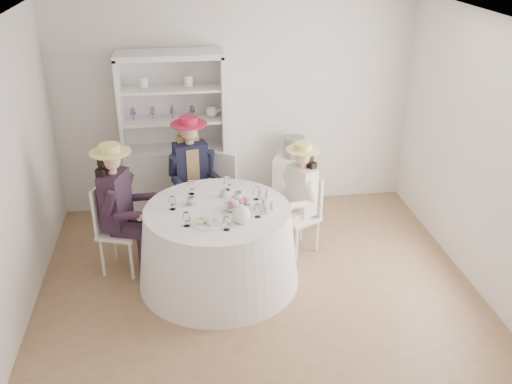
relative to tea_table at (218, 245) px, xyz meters
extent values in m
plane|color=olive|center=(0.38, -0.18, -0.42)|extent=(4.50, 4.50, 0.00)
plane|color=white|center=(0.38, -0.18, 2.28)|extent=(4.50, 4.50, 0.00)
plane|color=silver|center=(0.38, 1.82, 0.93)|extent=(4.50, 0.00, 4.50)
plane|color=silver|center=(0.38, -2.18, 0.93)|extent=(4.50, 0.00, 4.50)
plane|color=silver|center=(-1.87, -0.18, 0.93)|extent=(0.00, 4.50, 4.50)
plane|color=silver|center=(2.63, -0.18, 0.93)|extent=(0.00, 4.50, 4.50)
cone|color=white|center=(0.00, 0.00, -0.01)|extent=(1.68, 1.68, 0.83)
cylinder|color=white|center=(0.00, 0.00, 0.42)|extent=(1.48, 1.48, 0.02)
cube|color=silver|center=(-0.40, 1.54, 0.04)|extent=(1.31, 0.68, 0.93)
cube|color=silver|center=(-0.40, 1.75, 1.08)|extent=(1.23, 0.26, 1.14)
cube|color=silver|center=(-0.40, 1.54, 1.65)|extent=(1.31, 0.68, 0.06)
cube|color=silver|center=(-1.00, 1.54, 1.08)|extent=(0.12, 0.47, 1.14)
cube|color=silver|center=(0.20, 1.54, 1.08)|extent=(0.12, 0.47, 1.14)
cube|color=silver|center=(-0.40, 1.54, 0.87)|extent=(1.22, 0.62, 0.03)
cube|color=silver|center=(-0.40, 1.54, 1.26)|extent=(1.22, 0.62, 0.03)
sphere|color=white|center=(0.06, 1.54, 0.96)|extent=(0.15, 0.15, 0.15)
cube|color=silver|center=(1.09, 1.56, -0.06)|extent=(0.60, 0.60, 0.73)
cylinder|color=black|center=(1.09, 1.56, 0.44)|extent=(0.28, 0.28, 0.26)
cube|color=silver|center=(-1.01, 0.35, 0.04)|extent=(0.53, 0.53, 0.04)
cylinder|color=silver|center=(-0.91, 0.14, -0.20)|extent=(0.04, 0.04, 0.46)
cylinder|color=silver|center=(-0.80, 0.45, -0.20)|extent=(0.04, 0.04, 0.46)
cylinder|color=silver|center=(-1.22, 0.25, -0.20)|extent=(0.04, 0.04, 0.46)
cylinder|color=silver|center=(-1.11, 0.56, -0.20)|extent=(0.04, 0.04, 0.46)
cube|color=silver|center=(-1.19, 0.41, 0.32)|extent=(0.16, 0.38, 0.52)
cube|color=black|center=(-1.03, 0.35, 0.43)|extent=(0.32, 0.42, 0.60)
cube|color=black|center=(-0.93, 0.22, 0.13)|extent=(0.38, 0.24, 0.12)
cylinder|color=black|center=(-0.79, 0.17, -0.18)|extent=(0.10, 0.10, 0.48)
cylinder|color=black|center=(-1.06, 0.14, 0.50)|extent=(0.20, 0.15, 0.28)
cube|color=black|center=(-0.86, 0.39, 0.13)|extent=(0.38, 0.24, 0.12)
cylinder|color=black|center=(-0.73, 0.35, -0.18)|extent=(0.10, 0.10, 0.48)
cylinder|color=black|center=(-0.92, 0.54, 0.50)|extent=(0.20, 0.15, 0.28)
cylinder|color=#D8A889|center=(-1.03, 0.35, 0.75)|extent=(0.09, 0.09, 0.08)
sphere|color=#D8A889|center=(-1.03, 0.35, 0.86)|extent=(0.20, 0.20, 0.20)
sphere|color=black|center=(-1.08, 0.37, 0.85)|extent=(0.20, 0.20, 0.20)
cube|color=black|center=(-1.11, 0.38, 0.60)|extent=(0.16, 0.26, 0.39)
cylinder|color=#DDD06B|center=(-1.03, 0.35, 0.95)|extent=(0.41, 0.41, 0.01)
cylinder|color=#DDD06B|center=(-1.03, 0.35, 1.00)|extent=(0.21, 0.21, 0.08)
cube|color=silver|center=(-0.22, 1.05, 0.05)|extent=(0.50, 0.50, 0.04)
cylinder|color=silver|center=(-0.35, 0.85, -0.19)|extent=(0.04, 0.04, 0.46)
cylinder|color=silver|center=(-0.02, 0.92, -0.19)|extent=(0.04, 0.04, 0.46)
cylinder|color=silver|center=(-0.42, 1.17, -0.19)|extent=(0.04, 0.04, 0.46)
cylinder|color=silver|center=(-0.10, 1.25, -0.19)|extent=(0.04, 0.04, 0.46)
cube|color=silver|center=(-0.26, 1.23, 0.33)|extent=(0.39, 0.12, 0.52)
cube|color=#181B30|center=(-0.23, 1.07, 0.43)|extent=(0.41, 0.29, 0.61)
cube|color=tan|center=(-0.23, 1.07, 0.43)|extent=(0.19, 0.26, 0.52)
cube|color=#181B30|center=(-0.29, 0.90, 0.13)|extent=(0.21, 0.38, 0.13)
cylinder|color=#181B30|center=(-0.26, 0.76, -0.18)|extent=(0.10, 0.10, 0.48)
cylinder|color=#181B30|center=(-0.43, 0.98, 0.51)|extent=(0.13, 0.20, 0.29)
cube|color=#181B30|center=(-0.10, 0.94, 0.13)|extent=(0.21, 0.38, 0.13)
cylinder|color=#181B30|center=(-0.07, 0.80, -0.18)|extent=(0.10, 0.10, 0.48)
cylinder|color=#181B30|center=(-0.01, 1.07, 0.51)|extent=(0.13, 0.20, 0.29)
cylinder|color=#D8A889|center=(-0.23, 1.07, 0.76)|extent=(0.09, 0.09, 0.08)
sphere|color=#D8A889|center=(-0.23, 1.07, 0.87)|extent=(0.20, 0.20, 0.20)
sphere|color=tan|center=(-0.24, 1.11, 0.86)|extent=(0.20, 0.20, 0.20)
cube|color=tan|center=(-0.24, 1.15, 0.61)|extent=(0.26, 0.14, 0.40)
cylinder|color=#C01C3F|center=(-0.23, 1.07, 0.97)|extent=(0.42, 0.42, 0.01)
cylinder|color=#C01C3F|center=(-0.23, 1.07, 1.01)|extent=(0.21, 0.21, 0.08)
cube|color=silver|center=(0.96, 0.48, 0.00)|extent=(0.50, 0.50, 0.04)
cylinder|color=silver|center=(0.75, 0.54, -0.22)|extent=(0.03, 0.03, 0.41)
cylinder|color=silver|center=(0.89, 0.28, -0.22)|extent=(0.03, 0.03, 0.41)
cylinder|color=silver|center=(1.02, 0.68, -0.22)|extent=(0.03, 0.03, 0.41)
cylinder|color=silver|center=(1.16, 0.42, -0.22)|extent=(0.03, 0.03, 0.41)
cube|color=silver|center=(1.11, 0.56, 0.25)|extent=(0.19, 0.33, 0.47)
cube|color=silver|center=(0.97, 0.49, 0.34)|extent=(0.32, 0.38, 0.54)
cube|color=silver|center=(0.82, 0.50, 0.07)|extent=(0.34, 0.25, 0.11)
cylinder|color=silver|center=(0.70, 0.44, -0.21)|extent=(0.09, 0.09, 0.43)
cylinder|color=silver|center=(0.85, 0.64, 0.41)|extent=(0.18, 0.15, 0.26)
cube|color=silver|center=(0.90, 0.35, 0.07)|extent=(0.34, 0.25, 0.11)
cylinder|color=silver|center=(0.78, 0.29, -0.21)|extent=(0.09, 0.09, 0.43)
cylinder|color=silver|center=(1.03, 0.30, 0.41)|extent=(0.18, 0.15, 0.26)
cylinder|color=#D8A889|center=(0.97, 0.49, 0.63)|extent=(0.08, 0.08, 0.07)
sphere|color=#D8A889|center=(0.97, 0.49, 0.74)|extent=(0.18, 0.18, 0.18)
sphere|color=black|center=(1.01, 0.51, 0.72)|extent=(0.18, 0.18, 0.18)
cube|color=black|center=(1.04, 0.52, 0.50)|extent=(0.17, 0.23, 0.36)
cylinder|color=#DDD06B|center=(0.97, 0.49, 0.82)|extent=(0.37, 0.37, 0.01)
cylinder|color=#DDD06B|center=(0.97, 0.49, 0.86)|extent=(0.19, 0.19, 0.07)
cube|color=silver|center=(0.24, 1.32, 0.03)|extent=(0.56, 0.56, 0.04)
cylinder|color=silver|center=(0.46, 1.37, -0.20)|extent=(0.04, 0.04, 0.44)
cylinder|color=silver|center=(0.19, 1.55, -0.20)|extent=(0.04, 0.04, 0.44)
cylinder|color=silver|center=(0.29, 1.10, -0.20)|extent=(0.04, 0.04, 0.44)
cylinder|color=silver|center=(0.01, 1.27, -0.20)|extent=(0.04, 0.04, 0.44)
cube|color=silver|center=(0.14, 1.17, 0.30)|extent=(0.34, 0.23, 0.51)
imported|color=white|center=(-0.26, 0.12, 0.47)|extent=(0.12, 0.12, 0.08)
imported|color=white|center=(0.08, 0.27, 0.46)|extent=(0.10, 0.10, 0.07)
imported|color=white|center=(0.23, 0.18, 0.46)|extent=(0.12, 0.12, 0.07)
imported|color=white|center=(0.18, -0.06, 0.46)|extent=(0.28, 0.28, 0.06)
sphere|color=#D06898|center=(0.25, -0.05, 0.52)|extent=(0.07, 0.07, 0.07)
sphere|color=white|center=(0.23, 0.00, 0.52)|extent=(0.07, 0.07, 0.07)
sphere|color=#D06898|center=(0.18, 0.01, 0.52)|extent=(0.07, 0.07, 0.07)
sphere|color=white|center=(0.14, -0.02, 0.52)|extent=(0.07, 0.07, 0.07)
sphere|color=#D06898|center=(0.14, -0.08, 0.52)|extent=(0.07, 0.07, 0.07)
sphere|color=white|center=(0.18, -0.11, 0.52)|extent=(0.07, 0.07, 0.07)
sphere|color=#D06898|center=(0.23, -0.10, 0.52)|extent=(0.07, 0.07, 0.07)
sphere|color=white|center=(0.21, -0.31, 0.51)|extent=(0.18, 0.18, 0.18)
cylinder|color=white|center=(0.32, -0.31, 0.52)|extent=(0.11, 0.03, 0.09)
cylinder|color=white|center=(0.21, -0.31, 0.60)|extent=(0.04, 0.04, 0.02)
cylinder|color=white|center=(-0.12, -0.30, 0.43)|extent=(0.28, 0.28, 0.01)
cube|color=beige|center=(-0.18, -0.32, 0.46)|extent=(0.07, 0.04, 0.03)
cube|color=beige|center=(-0.12, -0.30, 0.47)|extent=(0.07, 0.06, 0.03)
cube|color=beige|center=(-0.07, -0.28, 0.46)|extent=(0.08, 0.07, 0.03)
cube|color=beige|center=(-0.15, -0.25, 0.47)|extent=(0.08, 0.08, 0.03)
cube|color=beige|center=(-0.09, -0.34, 0.46)|extent=(0.07, 0.08, 0.03)
cylinder|color=white|center=(0.47, -0.09, 0.43)|extent=(0.22, 0.22, 0.01)
cylinder|color=white|center=(0.47, -0.09, 0.50)|extent=(0.02, 0.02, 0.15)
cylinder|color=white|center=(0.47, -0.09, 0.58)|extent=(0.17, 0.17, 0.01)
camera|label=1|loc=(-0.30, -5.09, 3.06)|focal=40.00mm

